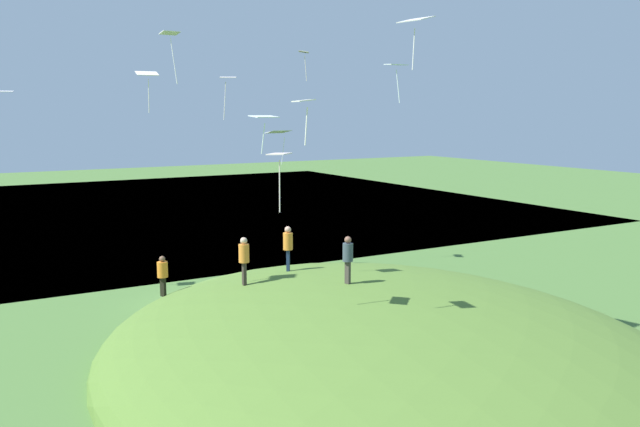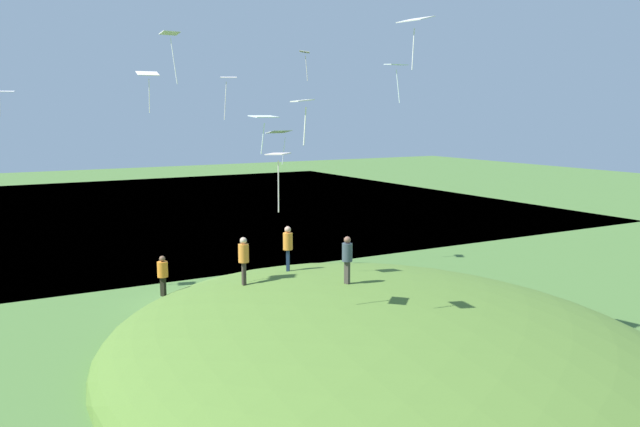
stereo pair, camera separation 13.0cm
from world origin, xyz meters
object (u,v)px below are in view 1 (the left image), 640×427
person_walking_path (163,271)px  kite_11 (147,75)px  kite_10 (279,158)px  person_near_shore (348,254)px  kite_5 (3,92)px  kite_0 (171,38)px  kite_2 (416,21)px  kite_4 (228,81)px  mooring_post (162,274)px  kite_6 (397,67)px  kite_9 (304,104)px  kite_7 (279,133)px  kite_8 (304,54)px  person_on_hilltop (288,243)px  person_watching_kites (244,255)px  kite_3 (264,118)px

person_walking_path → kite_11: (-4.01, 0.83, 8.12)m
kite_10 → person_near_shore: bearing=117.0°
person_walking_path → kite_5: (-7.91, -4.78, 7.38)m
kite_0 → kite_11: 4.40m
person_walking_path → kite_2: kite_2 is taller
kite_4 → mooring_post: 10.69m
person_walking_path → kite_6: (4.41, 8.47, 8.27)m
kite_10 → mooring_post: 17.46m
person_walking_path → kite_5: bearing=-173.0°
kite_9 → kite_2: bearing=110.6°
kite_7 → kite_8: kite_8 is taller
person_on_hilltop → kite_4: bearing=-146.9°
kite_11 → kite_7: bearing=91.4°
kite_5 → kite_8: bearing=84.2°
person_walking_path → kite_11: 9.09m
kite_8 → kite_10: 18.15m
kite_5 → mooring_post: 11.64m
kite_7 → mooring_post: (-3.16, -5.33, -7.35)m
kite_7 → kite_10: 14.33m
person_watching_kites → kite_3: bearing=-113.2°
kite_2 → kite_4: kite_2 is taller
kite_10 → mooring_post: size_ratio=2.20×
kite_4 → kite_11: 3.96m
person_walking_path → kite_3: 8.00m
person_watching_kites → person_walking_path: bearing=32.7°
person_near_shore → kite_5: 18.43m
kite_3 → kite_4: kite_4 is taller
person_walking_path → kite_0: kite_0 is taller
person_near_shore → kite_6: size_ratio=1.11×
person_walking_path → kite_4: size_ratio=0.82×
kite_8 → mooring_post: (-0.96, -8.02, -11.56)m
kite_2 → person_near_shore: bearing=-106.3°
kite_0 → kite_4: (-4.39, 4.20, -1.39)m
person_walking_path → kite_3: size_ratio=1.20×
kite_4 → kite_11: (0.17, -3.96, 0.15)m
kite_6 → kite_8: 11.02m
person_near_shore → kite_4: (-10.91, 0.07, 6.51)m
kite_0 → kite_4: 6.23m
kite_0 → kite_2: bearing=41.8°
kite_0 → mooring_post: 13.66m
kite_2 → kite_6: bearing=154.3°
kite_0 → kite_2: 9.66m
person_walking_path → kite_3: bearing=8.3°
kite_0 → kite_2: kite_2 is taller
kite_6 → kite_8: (-10.79, 1.76, 1.39)m
person_near_shore → kite_10: size_ratio=0.96×
person_near_shore → kite_0: kite_0 is taller
kite_4 → kite_2: bearing=10.9°
kite_0 → kite_3: (4.00, 2.09, -3.10)m
kite_2 → mooring_post: kite_2 is taller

